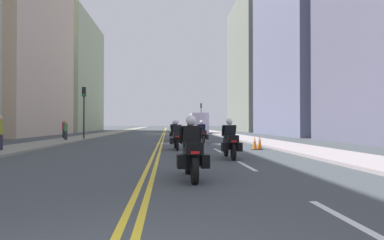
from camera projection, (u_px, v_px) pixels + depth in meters
The scene contains 24 objects.
ground_plane at pixel (164, 132), 50.11m from camera, with size 264.00×264.00×0.00m, color #40464A.
sidewalk_left at pixel (116, 132), 49.53m from camera, with size 2.78×144.00×0.12m, color gray.
sidewalk_right at pixel (212, 132), 50.69m from camera, with size 2.78×144.00×0.12m, color #A39899.
centreline_yellow_inner at pixel (164, 132), 50.10m from camera, with size 0.12×132.00×0.01m, color yellow.
centreline_yellow_outer at pixel (165, 132), 50.12m from camera, with size 0.12×132.00×0.01m, color yellow.
lane_dashes_white at pixel (194, 138), 31.40m from camera, with size 0.14×56.40×0.01m.
building_left_1 at pixel (14, 26), 37.09m from camera, with size 8.70×17.39×25.50m.
building_right_1 at pixel (308, 40), 39.00m from camera, with size 9.15×16.64×23.19m.
building_left_2 at pixel (71, 76), 57.85m from camera, with size 7.77×19.60×20.24m.
building_right_2 at pixel (261, 66), 58.75m from camera, with size 9.24×17.89×24.05m.
motorcycle_0 at pixel (191, 153), 7.94m from camera, with size 0.78×2.15×1.60m.
motorcycle_1 at pixel (230, 142), 12.64m from camera, with size 0.76×2.14×1.60m.
motorcycle_2 at pixel (176, 137), 17.04m from camera, with size 0.78×2.13×1.60m.
motorcycle_3 at pixel (202, 134), 21.95m from camera, with size 0.78×2.23×1.61m.
motorcycle_4 at pixel (174, 132), 26.52m from camera, with size 0.77×2.15×1.62m.
motorcycle_5 at pixel (190, 131), 31.40m from camera, with size 0.77×2.25×1.60m.
traffic_cone_0 at pixel (255, 143), 16.93m from camera, with size 0.30×0.30×0.71m.
traffic_cone_1 at pixel (260, 142), 17.02m from camera, with size 0.31×0.31×0.80m.
traffic_light_near at pixel (84, 103), 27.01m from camera, with size 0.28×0.38×4.49m.
traffic_light_far at pixel (201, 112), 57.84m from camera, with size 0.28×0.38×5.07m.
pedestrian_0 at pixel (64, 129), 27.77m from camera, with size 0.49×0.40×1.73m.
pedestrian_1 at pixel (66, 131), 25.08m from camera, with size 0.36×0.42×1.63m.
pedestrian_2 at pixel (0, 133), 15.25m from camera, with size 0.39×0.42×1.77m.
parked_truck at pixel (198, 124), 44.37m from camera, with size 2.20×6.50×2.80m.
Camera 1 is at (0.51, -2.32, 1.39)m, focal length 29.82 mm.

